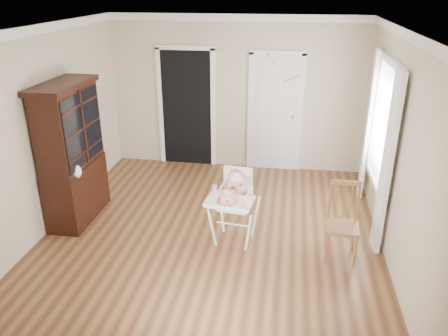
% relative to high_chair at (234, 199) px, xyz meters
% --- Properties ---
extents(floor, '(5.00, 5.00, 0.00)m').
position_rel_high_chair_xyz_m(floor, '(-0.33, 0.10, -0.63)').
color(floor, '#502E1B').
rests_on(floor, ground).
extents(ceiling, '(5.00, 5.00, 0.00)m').
position_rel_high_chair_xyz_m(ceiling, '(-0.33, 0.10, 2.07)').
color(ceiling, white).
rests_on(ceiling, wall_back).
extents(wall_back, '(4.50, 0.00, 4.50)m').
position_rel_high_chair_xyz_m(wall_back, '(-0.33, 2.60, 0.72)').
color(wall_back, beige).
rests_on(wall_back, floor).
extents(wall_left, '(0.00, 5.00, 5.00)m').
position_rel_high_chair_xyz_m(wall_left, '(-2.58, 0.10, 0.72)').
color(wall_left, beige).
rests_on(wall_left, floor).
extents(wall_right, '(0.00, 5.00, 5.00)m').
position_rel_high_chair_xyz_m(wall_right, '(1.92, 0.10, 0.72)').
color(wall_right, beige).
rests_on(wall_right, floor).
extents(crown_molding, '(4.50, 5.00, 0.12)m').
position_rel_high_chair_xyz_m(crown_molding, '(-0.33, 0.10, 2.01)').
color(crown_molding, white).
rests_on(crown_molding, ceiling).
extents(doorway, '(1.06, 0.05, 2.22)m').
position_rel_high_chair_xyz_m(doorway, '(-1.23, 2.59, 0.48)').
color(doorway, black).
rests_on(doorway, wall_back).
extents(closet_door, '(0.96, 0.09, 2.13)m').
position_rel_high_chair_xyz_m(closet_door, '(0.37, 2.58, 0.40)').
color(closet_door, white).
rests_on(closet_door, wall_back).
extents(window_right, '(0.13, 1.84, 2.30)m').
position_rel_high_chair_xyz_m(window_right, '(1.85, 0.90, 0.66)').
color(window_right, white).
rests_on(window_right, wall_right).
extents(high_chair, '(0.65, 0.78, 1.02)m').
position_rel_high_chair_xyz_m(high_chair, '(0.00, 0.00, 0.00)').
color(high_chair, white).
rests_on(high_chair, floor).
extents(baby, '(0.29, 0.23, 0.43)m').
position_rel_high_chair_xyz_m(baby, '(0.00, 0.02, 0.14)').
color(baby, beige).
rests_on(baby, high_chair).
extents(cake, '(0.27, 0.27, 0.13)m').
position_rel_high_chair_xyz_m(cake, '(-0.06, -0.25, 0.14)').
color(cake, silver).
rests_on(cake, high_chair).
extents(sippy_cup, '(0.07, 0.07, 0.16)m').
position_rel_high_chair_xyz_m(sippy_cup, '(-0.25, -0.07, 0.15)').
color(sippy_cup, pink).
rests_on(sippy_cup, high_chair).
extents(china_cabinet, '(0.52, 1.18, 1.98)m').
position_rel_high_chair_xyz_m(china_cabinet, '(-2.31, 0.30, 0.36)').
color(china_cabinet, black).
rests_on(china_cabinet, floor).
extents(dining_chair, '(0.41, 0.41, 0.97)m').
position_rel_high_chair_xyz_m(dining_chair, '(1.35, -0.12, -0.18)').
color(dining_chair, brown).
rests_on(dining_chair, floor).
extents(streamer, '(0.25, 0.45, 0.15)m').
position_rel_high_chair_xyz_m(streamer, '(0.37, 1.09, 1.57)').
color(streamer, pink).
rests_on(streamer, ceiling).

